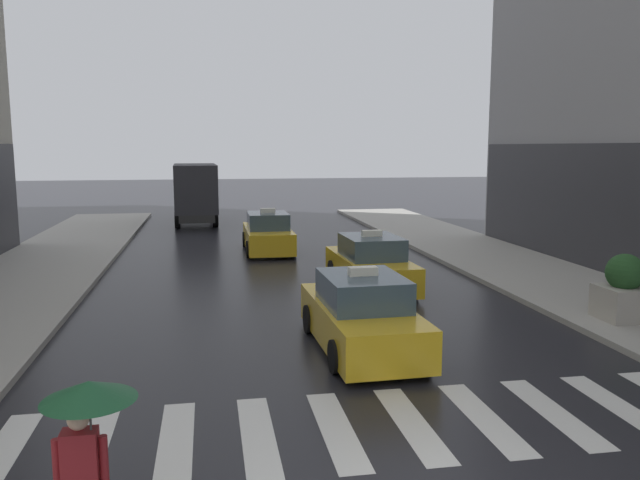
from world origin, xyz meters
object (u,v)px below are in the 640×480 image
taxi_second (371,265)px  planter_near_corner (624,290)px  taxi_lead (361,316)px  taxi_third (268,234)px  pedestrian_with_umbrella (86,421)px  box_truck (195,191)px

taxi_second → planter_near_corner: bearing=-44.8°
taxi_second → planter_near_corner: 7.03m
taxi_lead → taxi_third: 13.02m
taxi_lead → taxi_third: same height
pedestrian_with_umbrella → planter_near_corner: pedestrian_with_umbrella is taller
taxi_second → planter_near_corner: size_ratio=2.87×
taxi_lead → box_truck: 23.30m
box_truck → planter_near_corner: box_truck is taller
taxi_third → pedestrian_with_umbrella: pedestrian_with_umbrella is taller
taxi_lead → planter_near_corner: (6.66, 0.68, 0.15)m
taxi_second → taxi_third: (-2.43, 7.36, 0.00)m
taxi_second → box_truck: 18.21m
taxi_third → pedestrian_with_umbrella: (-3.66, -19.25, 0.79)m
box_truck → planter_near_corner: size_ratio=4.75×
taxi_third → pedestrian_with_umbrella: bearing=-100.8°
box_truck → taxi_third: bearing=-72.9°
taxi_third → pedestrian_with_umbrella: 19.61m
taxi_lead → pedestrian_with_umbrella: (-4.42, -6.26, 0.79)m
taxi_third → planter_near_corner: (7.42, -12.32, 0.15)m
taxi_lead → box_truck: bearing=99.5°
planter_near_corner → taxi_second: bearing=135.2°
box_truck → pedestrian_with_umbrella: bearing=-91.2°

